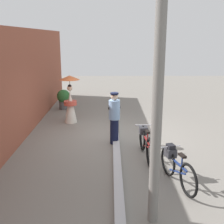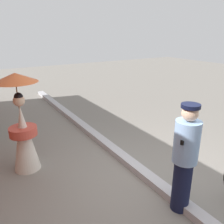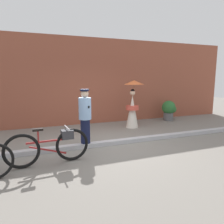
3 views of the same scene
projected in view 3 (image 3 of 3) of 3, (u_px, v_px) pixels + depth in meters
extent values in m
plane|color=gray|center=(109.00, 145.00, 6.03)|extent=(30.00, 30.00, 0.00)
cube|color=brown|center=(82.00, 81.00, 8.65)|extent=(14.00, 0.40, 3.51)
cube|color=#B2B2B7|center=(109.00, 143.00, 6.02)|extent=(14.00, 0.20, 0.12)
torus|color=black|center=(72.00, 145.00, 4.86)|extent=(0.76, 0.12, 0.76)
torus|color=black|center=(22.00, 151.00, 4.41)|extent=(0.76, 0.12, 0.76)
cube|color=maroon|center=(48.00, 141.00, 4.61)|extent=(0.91, 0.09, 0.04)
cube|color=maroon|center=(48.00, 150.00, 4.64)|extent=(0.79, 0.08, 0.28)
cylinder|color=maroon|center=(38.00, 137.00, 4.51)|extent=(0.03, 0.03, 0.31)
cube|color=black|center=(38.00, 130.00, 4.48)|extent=(0.23, 0.10, 0.05)
cylinder|color=silver|center=(67.00, 128.00, 4.74)|extent=(0.06, 0.48, 0.03)
cube|color=#333338|center=(67.00, 134.00, 4.77)|extent=(0.27, 0.24, 0.20)
cylinder|color=#141938|center=(85.00, 133.00, 5.79)|extent=(0.26, 0.26, 0.79)
cylinder|color=#8CB2E0|center=(85.00, 109.00, 5.67)|extent=(0.34, 0.34, 0.59)
sphere|color=#D8B293|center=(85.00, 94.00, 5.61)|extent=(0.21, 0.21, 0.21)
cylinder|color=black|center=(85.00, 90.00, 5.59)|extent=(0.25, 0.25, 0.05)
cube|color=black|center=(85.00, 106.00, 5.66)|extent=(0.18, 0.37, 0.06)
cone|color=silver|center=(132.00, 111.00, 8.07)|extent=(0.48, 0.48, 1.24)
cylinder|color=#D14C3D|center=(132.00, 108.00, 8.05)|extent=(0.49, 0.49, 0.16)
sphere|color=beige|center=(133.00, 93.00, 7.95)|extent=(0.20, 0.20, 0.20)
sphere|color=black|center=(133.00, 91.00, 7.94)|extent=(0.15, 0.15, 0.15)
cylinder|color=olive|center=(134.00, 90.00, 7.96)|extent=(0.02, 0.02, 0.55)
cone|color=orange|center=(134.00, 82.00, 7.91)|extent=(0.76, 0.76, 0.16)
cylinder|color=#59595B|center=(168.00, 117.00, 9.45)|extent=(0.43, 0.43, 0.35)
sphere|color=#2D6B33|center=(169.00, 107.00, 9.39)|extent=(0.60, 0.60, 0.60)
sphere|color=#2D6B33|center=(173.00, 109.00, 9.37)|extent=(0.33, 0.33, 0.33)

